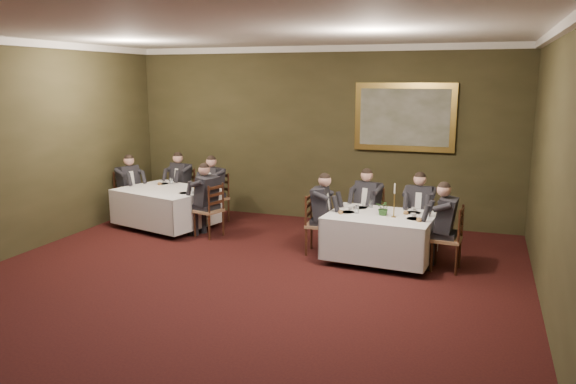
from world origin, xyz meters
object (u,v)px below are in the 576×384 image
Objects in this scene: chair_main_endright at (447,252)px; painting at (405,117)px; diner_main_endright at (447,237)px; centerpiece at (384,207)px; chair_main_backright at (418,234)px; chair_sec_endright at (209,221)px; diner_main_backright at (419,221)px; table_main at (380,234)px; chair_sec_backright at (216,208)px; diner_sec_endleft at (128,195)px; candlestick at (394,205)px; chair_main_backleft at (368,228)px; chair_main_endleft at (319,236)px; diner_sec_endright at (209,209)px; chair_sec_endleft at (129,206)px; chair_sec_backleft at (183,202)px; diner_main_endleft at (319,223)px; diner_main_backleft at (368,216)px; diner_sec_backright at (216,197)px; table_second at (166,205)px; diner_sec_backleft at (182,192)px.

painting reaches higher than chair_main_endright.
centerpiece is (-0.98, 0.06, 0.38)m from diner_main_endright.
chair_main_backright is 1.00× the size of chair_sec_endright.
painting is at bearing -68.07° from diner_main_backright.
painting is at bearing 90.00° from table_main.
chair_sec_backright reaches higher than table_main.
diner_sec_endleft is at bearing 1.46° from chair_main_backright.
candlestick is (5.60, -1.07, 0.45)m from diner_sec_endleft.
chair_main_backleft is 1.00× the size of chair_main_endleft.
diner_sec_endright is 5.26× the size of centerpiece.
chair_main_endleft and chair_sec_endleft have the same top height.
chair_sec_backleft is (-3.49, 1.60, 0.00)m from chair_main_endleft.
diner_sec_endright is (-3.75, -0.40, 0.00)m from diner_main_backright.
diner_sec_endright is at bearing 151.19° from chair_sec_backleft.
chair_main_endright is 4.29m from chair_sec_endright.
chair_sec_endleft is 5.85m from painting.
diner_main_endleft is at bearing 96.44° from diner_sec_endleft.
diner_sec_endleft is at bearing 169.54° from centerpiece.
diner_main_endright is at bearing -167.98° from chair_sec_backright.
diner_main_endright is at bearing 98.57° from chair_sec_endleft.
diner_sec_endleft is 2.47× the size of candlestick.
chair_main_backright is 1.06m from diner_main_endright.
chair_main_backright is 1.00× the size of chair_sec_endleft.
candlestick is at bearing 78.00° from chair_main_endleft.
diner_sec_backright is at bearing 8.72° from diner_main_backleft.
painting is (4.31, 1.61, 1.70)m from table_second.
chair_main_endright is at bearing -167.82° from diner_sec_backright.
chair_main_backleft is 2.90m from chair_sec_endright.
chair_main_backleft and chair_sec_endleft have the same top height.
diner_main_backleft is (-0.37, 0.87, 0.06)m from table_main.
diner_main_endright reaches higher than centerpiece.
candlestick is at bearing 97.17° from chair_sec_endleft.
diner_main_endright is 1.00× the size of diner_sec_endleft.
diner_sec_endleft is (-2.16, 0.59, 0.23)m from chair_sec_endright.
table_main is at bearing 156.81° from candlestick.
diner_main_backleft is 1.05m from chair_main_endleft.
candlestick is at bearing 97.18° from diner_sec_endleft.
chair_sec_backleft is 4.93m from centerpiece.
chair_sec_endright is 0.52× the size of painting.
chair_main_backleft is at bearing 60.01° from chair_main_endright.
table_second is 1.04m from chair_sec_backleft.
diner_sec_backleft is at bearing -6.69° from chair_main_backright.
painting is (3.24, 1.90, 1.63)m from diner_sec_endright.
chair_sec_endleft is at bearing 89.95° from diner_sec_endright.
chair_sec_backright is (-3.24, 0.56, 0.00)m from chair_main_backleft.
diner_main_endleft reaches higher than chair_sec_backright.
chair_main_backleft is 3.29m from chair_sec_backright.
chair_sec_endright is 3.54m from candlestick.
diner_main_endright is at bearing -8.23° from table_second.
chair_main_endright is at bearing -3.61° from centerpiece.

